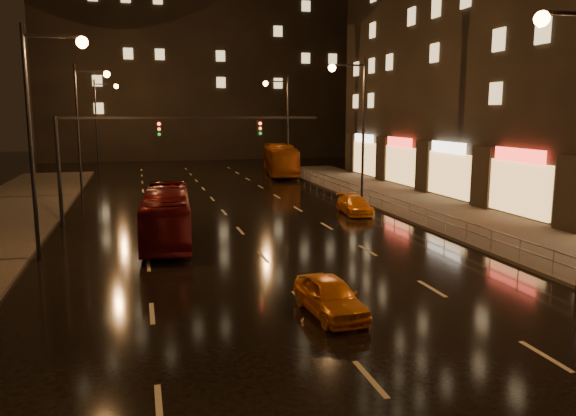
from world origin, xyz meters
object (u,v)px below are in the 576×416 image
(bus_red, at_px, (167,215))
(taxi_far, at_px, (354,205))
(bus_curb, at_px, (280,160))
(taxi_near, at_px, (330,296))

(bus_red, height_order, taxi_far, bus_red)
(bus_curb, bearing_deg, taxi_near, -94.16)
(taxi_near, xyz_separation_m, taxi_far, (7.50, 16.92, -0.04))
(taxi_near, distance_m, taxi_far, 18.51)
(taxi_far, bearing_deg, bus_red, -153.86)
(bus_red, bearing_deg, bus_curb, 69.13)
(bus_curb, relative_size, taxi_far, 2.86)
(bus_red, distance_m, taxi_near, 12.91)
(bus_curb, height_order, taxi_near, bus_curb)
(bus_red, bearing_deg, taxi_near, -66.00)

